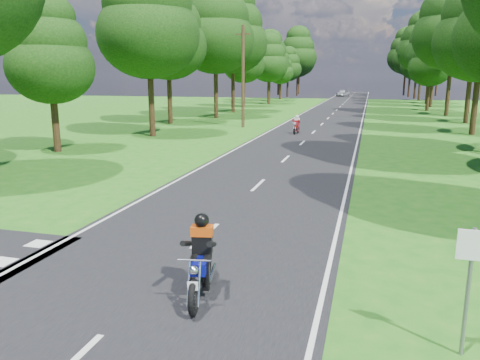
% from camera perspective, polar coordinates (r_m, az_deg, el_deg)
% --- Properties ---
extents(ground, '(160.00, 160.00, 0.00)m').
position_cam_1_polar(ground, '(10.62, -7.94, -10.25)').
color(ground, '#1D6216').
rests_on(ground, ground).
extents(main_road, '(7.00, 140.00, 0.02)m').
position_cam_1_polar(main_road, '(59.23, 11.71, 8.35)').
color(main_road, black).
rests_on(main_road, ground).
extents(road_markings, '(7.40, 140.00, 0.01)m').
position_cam_1_polar(road_markings, '(57.37, 11.44, 8.25)').
color(road_markings, silver).
rests_on(road_markings, main_road).
extents(treeline, '(40.00, 115.35, 14.78)m').
position_cam_1_polar(treeline, '(69.19, 13.86, 15.66)').
color(treeline, black).
rests_on(treeline, ground).
extents(telegraph_pole, '(1.20, 0.26, 8.00)m').
position_cam_1_polar(telegraph_pole, '(38.27, 0.37, 12.53)').
color(telegraph_pole, '#382616').
rests_on(telegraph_pole, ground).
extents(road_sign, '(0.45, 0.07, 2.00)m').
position_cam_1_polar(road_sign, '(7.62, 26.27, -9.98)').
color(road_sign, slate).
rests_on(road_sign, ground).
extents(rider_near_blue, '(0.97, 1.95, 1.56)m').
position_cam_1_polar(rider_near_blue, '(8.90, -4.84, -9.22)').
color(rider_near_blue, '#0C118A').
rests_on(rider_near_blue, main_road).
extents(rider_far_red, '(0.58, 1.61, 1.32)m').
position_cam_1_polar(rider_far_red, '(34.19, 6.90, 6.75)').
color(rider_far_red, '#AA190D').
rests_on(rider_far_red, main_road).
extents(distant_car, '(2.95, 4.54, 1.44)m').
position_cam_1_polar(distant_car, '(98.57, 12.46, 10.33)').
color(distant_car, silver).
rests_on(distant_car, main_road).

